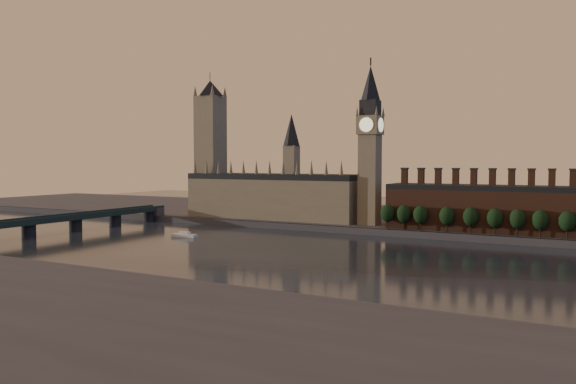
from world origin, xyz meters
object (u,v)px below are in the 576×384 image
big_ben (370,143)px  river_boat (184,235)px  victoria_tower (210,143)px  westminster_bridge (49,223)px

big_ben → river_boat: bearing=-136.4°
victoria_tower → river_boat: 113.20m
big_ben → westminster_bridge: (-165.00, -112.70, -49.39)m
westminster_bridge → river_boat: 85.40m
victoria_tower → river_boat: (44.30, -86.62, -57.87)m
river_boat → big_ben: bearing=38.8°
river_boat → victoria_tower: bearing=112.3°
victoria_tower → westminster_bridge: size_ratio=0.54×
westminster_bridge → big_ben: bearing=34.3°
victoria_tower → westminster_bridge: 133.21m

